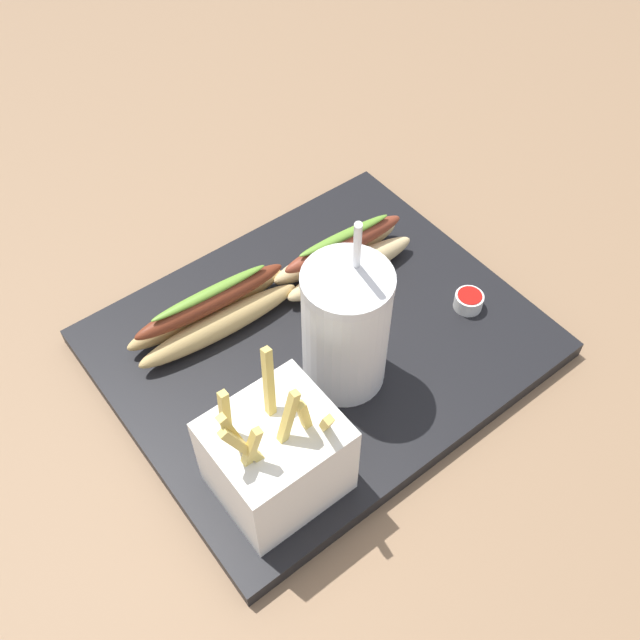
{
  "coord_description": "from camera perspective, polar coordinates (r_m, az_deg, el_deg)",
  "views": [
    {
      "loc": [
        -0.28,
        -0.37,
        0.63
      ],
      "look_at": [
        0.0,
        0.0,
        0.05
      ],
      "focal_mm": 40.27,
      "sensor_mm": 36.0,
      "label": 1
    }
  ],
  "objects": [
    {
      "name": "ground_plane",
      "position": [
        0.79,
        0.0,
        -2.72
      ],
      "size": [
        2.4,
        2.4,
        0.02
      ],
      "primitive_type": "cube",
      "color": "#8C6B4C"
    },
    {
      "name": "food_tray",
      "position": [
        0.77,
        0.0,
        -1.85
      ],
      "size": [
        0.43,
        0.36,
        0.02
      ],
      "primitive_type": "cube",
      "color": "black",
      "rests_on": "ground_plane"
    },
    {
      "name": "soda_cup",
      "position": [
        0.68,
        2.04,
        -0.7
      ],
      "size": [
        0.09,
        0.09,
        0.21
      ],
      "color": "white",
      "rests_on": "food_tray"
    },
    {
      "name": "fries_basket",
      "position": [
        0.63,
        -3.49,
        -10.76
      ],
      "size": [
        0.11,
        0.1,
        0.16
      ],
      "color": "white",
      "rests_on": "food_tray"
    },
    {
      "name": "hot_dog_1",
      "position": [
        0.81,
        1.89,
        5.11
      ],
      "size": [
        0.17,
        0.07,
        0.06
      ],
      "color": "#E5C689",
      "rests_on": "food_tray"
    },
    {
      "name": "hot_dog_2",
      "position": [
        0.77,
        -8.49,
        0.61
      ],
      "size": [
        0.19,
        0.06,
        0.06
      ],
      "color": "tan",
      "rests_on": "food_tray"
    },
    {
      "name": "ketchup_cup_1",
      "position": [
        0.8,
        11.73,
        1.54
      ],
      "size": [
        0.03,
        0.03,
        0.02
      ],
      "color": "white",
      "rests_on": "food_tray"
    }
  ]
}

